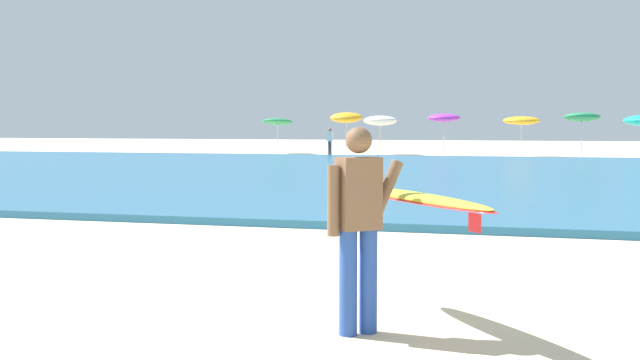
# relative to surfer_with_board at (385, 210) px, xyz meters

# --- Properties ---
(ground_plane) EXTENTS (160.00, 160.00, 0.00)m
(ground_plane) POSITION_rel_surfer_with_board_xyz_m (-3.39, 0.24, -1.03)
(ground_plane) COLOR beige
(sea) EXTENTS (120.00, 28.00, 0.14)m
(sea) POSITION_rel_surfer_with_board_xyz_m (-3.39, 20.01, -0.96)
(sea) COLOR teal
(sea) RESTS_ON ground
(surfer_with_board) EXTENTS (1.73, 2.05, 1.73)m
(surfer_with_board) POSITION_rel_surfer_with_board_xyz_m (0.00, 0.00, 0.00)
(surfer_with_board) COLOR #284CA3
(surfer_with_board) RESTS_ON ground
(beach_umbrella_0) EXTENTS (1.87, 1.90, 2.20)m
(beach_umbrella_0) POSITION_rel_surfer_with_board_xyz_m (-13.51, 38.34, 0.89)
(beach_umbrella_0) COLOR beige
(beach_umbrella_0) RESTS_ON ground
(beach_umbrella_1) EXTENTS (1.87, 1.91, 2.53)m
(beach_umbrella_1) POSITION_rel_surfer_with_board_xyz_m (-9.01, 37.42, 1.12)
(beach_umbrella_1) COLOR beige
(beach_umbrella_1) RESTS_ON ground
(beach_umbrella_2) EXTENTS (1.97, 1.98, 2.28)m
(beach_umbrella_2) POSITION_rel_surfer_with_board_xyz_m (-7.19, 38.38, 0.95)
(beach_umbrella_2) COLOR beige
(beach_umbrella_2) RESTS_ON ground
(beach_umbrella_3) EXTENTS (1.77, 1.78, 2.37)m
(beach_umbrella_3) POSITION_rel_surfer_with_board_xyz_m (-3.30, 36.50, 1.08)
(beach_umbrella_3) COLOR beige
(beach_umbrella_3) RESTS_ON ground
(beach_umbrella_4) EXTENTS (1.98, 1.99, 2.23)m
(beach_umbrella_4) POSITION_rel_surfer_with_board_xyz_m (0.82, 37.39, 0.93)
(beach_umbrella_4) COLOR beige
(beach_umbrella_4) RESTS_ON ground
(beach_umbrella_5) EXTENTS (1.82, 1.85, 2.44)m
(beach_umbrella_5) POSITION_rel_surfer_with_board_xyz_m (3.84, 35.55, 1.10)
(beach_umbrella_5) COLOR beige
(beach_umbrella_5) RESTS_ON ground
(beachgoer_near_row_left) EXTENTS (0.32, 0.20, 1.58)m
(beachgoer_near_row_left) POSITION_rel_surfer_with_board_xyz_m (-9.27, 34.55, -0.19)
(beachgoer_near_row_left) COLOR #383842
(beachgoer_near_row_left) RESTS_ON ground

